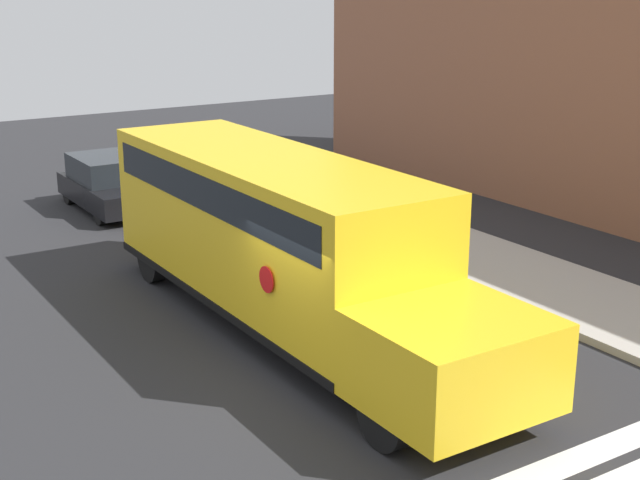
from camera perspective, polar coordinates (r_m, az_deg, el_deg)
The scene contains 4 objects.
ground_plane at distance 14.63m, azimuth -0.71°, elevation -9.04°, with size 60.00×60.00×0.00m, color #28282B.
sidewalk_strip at distance 18.58m, azimuth 16.61°, elevation -3.78°, with size 44.00×3.00×0.15m.
school_bus at distance 16.35m, azimuth -2.66°, elevation 0.45°, with size 10.82×2.57×3.14m.
parked_car at distance 25.55m, azimuth -13.23°, elevation 3.53°, with size 4.06×1.89×1.49m.
Camera 1 is at (11.21, -6.93, 6.34)m, focal length 50.00 mm.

